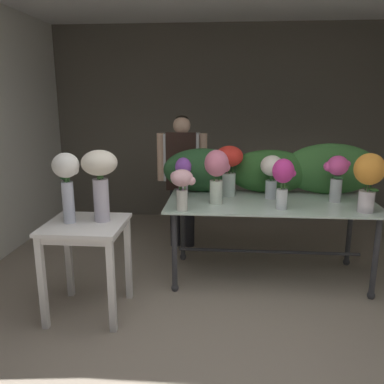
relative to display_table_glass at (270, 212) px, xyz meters
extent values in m
plane|color=gray|center=(-0.45, 0.19, -0.67)|extent=(8.31, 8.31, 0.00)
cube|color=#5B564C|center=(-0.45, 2.08, 0.70)|extent=(5.01, 0.12, 2.75)
cube|color=silver|center=(0.00, 0.00, 0.10)|extent=(1.97, 0.93, 0.02)
cylinder|color=#38383D|center=(-0.89, -0.37, -0.29)|extent=(0.05, 0.05, 0.77)
sphere|color=#38383D|center=(-0.89, -0.37, -0.64)|extent=(0.07, 0.07, 0.07)
cylinder|color=#38383D|center=(0.89, -0.37, -0.29)|extent=(0.05, 0.05, 0.77)
sphere|color=#38383D|center=(0.89, -0.37, -0.64)|extent=(0.07, 0.07, 0.07)
cylinder|color=#38383D|center=(-0.89, 0.37, -0.29)|extent=(0.05, 0.05, 0.77)
sphere|color=#38383D|center=(-0.89, 0.37, -0.64)|extent=(0.07, 0.07, 0.07)
cylinder|color=#38383D|center=(0.89, 0.37, -0.29)|extent=(0.05, 0.05, 0.77)
sphere|color=#38383D|center=(0.89, 0.37, -0.64)|extent=(0.07, 0.07, 0.07)
cylinder|color=#38383D|center=(0.00, 0.00, -0.41)|extent=(1.77, 0.03, 0.03)
cube|color=white|center=(-1.55, -0.79, 0.10)|extent=(0.62, 0.60, 0.03)
cube|color=white|center=(-1.55, -0.79, 0.05)|extent=(0.56, 0.54, 0.06)
cube|color=white|center=(-1.81, -1.05, -0.30)|extent=(0.05, 0.05, 0.75)
cube|color=white|center=(-1.28, -1.05, -0.30)|extent=(0.05, 0.05, 0.75)
cube|color=white|center=(-1.81, -0.53, -0.30)|extent=(0.05, 0.05, 0.75)
cube|color=white|center=(-1.28, -0.53, -0.30)|extent=(0.05, 0.05, 0.75)
cylinder|color=#232328|center=(-1.02, 0.78, -0.26)|extent=(0.12, 0.12, 0.82)
cylinder|color=#232328|center=(-0.85, 0.78, -0.26)|extent=(0.12, 0.12, 0.82)
cube|color=silver|center=(-0.94, 0.78, 0.41)|extent=(0.40, 0.22, 0.54)
cube|color=black|center=(-0.94, 0.67, 0.37)|extent=(0.34, 0.02, 0.66)
cylinder|color=#D8AD8E|center=(-1.18, 0.78, 0.41)|extent=(0.09, 0.09, 0.55)
cylinder|color=#D8AD8E|center=(-0.69, 0.78, 0.41)|extent=(0.09, 0.09, 0.55)
sphere|color=#D8AD8E|center=(-0.94, 0.78, 0.77)|extent=(0.20, 0.20, 0.20)
ellipsoid|color=black|center=(-0.94, 0.80, 0.84)|extent=(0.15, 0.15, 0.09)
ellipsoid|color=#28562D|center=(-0.66, 0.35, 0.34)|extent=(0.84, 0.30, 0.46)
ellipsoid|color=#2D6028|center=(0.02, 0.35, 0.34)|extent=(0.87, 0.28, 0.45)
ellipsoid|color=#387033|center=(0.63, 0.35, 0.37)|extent=(0.98, 0.25, 0.52)
cylinder|color=silver|center=(-0.52, -0.12, 0.22)|extent=(0.12, 0.12, 0.22)
cylinder|color=#9EBCB2|center=(-0.52, -0.12, 0.16)|extent=(0.11, 0.11, 0.09)
cylinder|color=#2D6028|center=(-0.50, -0.12, 0.27)|extent=(0.01, 0.01, 0.30)
cylinder|color=#2D6028|center=(-0.54, -0.10, 0.27)|extent=(0.01, 0.01, 0.30)
cylinder|color=#2D6028|center=(-0.54, -0.15, 0.27)|extent=(0.01, 0.01, 0.30)
ellipsoid|color=pink|center=(-0.52, -0.12, 0.49)|extent=(0.22, 0.22, 0.25)
sphere|color=pink|center=(-0.44, -0.09, 0.45)|extent=(0.09, 0.09, 0.09)
cylinder|color=silver|center=(-0.81, -0.38, 0.21)|extent=(0.10, 0.10, 0.19)
cylinder|color=#9EBCB2|center=(-0.81, -0.38, 0.15)|extent=(0.09, 0.09, 0.08)
cylinder|color=#387033|center=(-0.79, -0.38, 0.24)|extent=(0.01, 0.01, 0.24)
cylinder|color=#387033|center=(-0.82, -0.36, 0.24)|extent=(0.01, 0.01, 0.24)
cylinder|color=#387033|center=(-0.83, -0.40, 0.24)|extent=(0.01, 0.01, 0.24)
ellipsoid|color=#EFB2BC|center=(-0.81, -0.38, 0.40)|extent=(0.20, 0.20, 0.15)
sphere|color=#EFB2BC|center=(-0.87, -0.38, 0.42)|extent=(0.09, 0.09, 0.09)
sphere|color=#EFB2BC|center=(-0.73, -0.40, 0.38)|extent=(0.08, 0.08, 0.08)
cylinder|color=silver|center=(-0.85, 0.07, 0.18)|extent=(0.09, 0.09, 0.14)
cylinder|color=#9EBCB2|center=(-0.85, 0.07, 0.14)|extent=(0.09, 0.09, 0.06)
cylinder|color=#28562D|center=(-0.82, 0.06, 0.24)|extent=(0.01, 0.01, 0.24)
cylinder|color=#28562D|center=(-0.86, 0.08, 0.24)|extent=(0.01, 0.01, 0.24)
cylinder|color=#28562D|center=(-0.85, 0.05, 0.24)|extent=(0.01, 0.01, 0.24)
ellipsoid|color=purple|center=(-0.85, 0.07, 0.42)|extent=(0.16, 0.16, 0.19)
sphere|color=purple|center=(-0.90, 0.04, 0.42)|extent=(0.06, 0.06, 0.06)
sphere|color=purple|center=(-0.80, 0.09, 0.43)|extent=(0.06, 0.06, 0.06)
ellipsoid|color=#2D6028|center=(-0.81, 0.10, 0.27)|extent=(0.11, 0.07, 0.03)
cylinder|color=silver|center=(0.01, 0.11, 0.20)|extent=(0.11, 0.11, 0.18)
cylinder|color=#9EBCB2|center=(0.01, 0.11, 0.15)|extent=(0.10, 0.10, 0.08)
cylinder|color=#2D6028|center=(0.04, 0.11, 0.25)|extent=(0.01, 0.01, 0.26)
cylinder|color=#2D6028|center=(0.00, 0.13, 0.25)|extent=(0.01, 0.01, 0.26)
cylinder|color=#2D6028|center=(0.01, 0.09, 0.25)|extent=(0.01, 0.01, 0.26)
ellipsoid|color=white|center=(0.01, 0.11, 0.44)|extent=(0.22, 0.22, 0.20)
sphere|color=white|center=(-0.06, 0.09, 0.45)|extent=(0.07, 0.07, 0.07)
sphere|color=white|center=(0.07, 0.14, 0.45)|extent=(0.09, 0.09, 0.09)
cylinder|color=silver|center=(0.06, -0.27, 0.20)|extent=(0.10, 0.10, 0.18)
cylinder|color=#9EBCB2|center=(0.06, -0.27, 0.15)|extent=(0.09, 0.09, 0.08)
cylinder|color=#477F3D|center=(0.08, -0.27, 0.26)|extent=(0.01, 0.01, 0.27)
cylinder|color=#477F3D|center=(0.06, -0.24, 0.26)|extent=(0.01, 0.01, 0.27)
cylinder|color=#477F3D|center=(0.06, -0.28, 0.26)|extent=(0.01, 0.01, 0.27)
ellipsoid|color=#D1338E|center=(0.06, -0.27, 0.46)|extent=(0.19, 0.19, 0.21)
sphere|color=#D1338E|center=(-0.01, -0.29, 0.46)|extent=(0.05, 0.05, 0.05)
sphere|color=#D1338E|center=(0.14, -0.27, 0.44)|extent=(0.06, 0.06, 0.06)
ellipsoid|color=#2D6028|center=(0.07, -0.24, 0.31)|extent=(0.11, 0.08, 0.03)
cylinder|color=silver|center=(0.61, 0.03, 0.22)|extent=(0.11, 0.11, 0.22)
cylinder|color=#9EBCB2|center=(0.61, 0.03, 0.16)|extent=(0.10, 0.10, 0.09)
cylinder|color=#2D6028|center=(0.64, 0.03, 0.26)|extent=(0.01, 0.01, 0.28)
cylinder|color=#2D6028|center=(0.60, 0.05, 0.26)|extent=(0.01, 0.01, 0.28)
cylinder|color=#2D6028|center=(0.59, 0.03, 0.26)|extent=(0.01, 0.01, 0.28)
cylinder|color=#2D6028|center=(0.61, 0.01, 0.26)|extent=(0.01, 0.01, 0.28)
ellipsoid|color=#E54C9E|center=(0.61, 0.03, 0.46)|extent=(0.20, 0.20, 0.19)
sphere|color=#E54C9E|center=(0.53, 0.04, 0.45)|extent=(0.09, 0.09, 0.09)
sphere|color=#E54C9E|center=(0.69, 0.02, 0.48)|extent=(0.06, 0.06, 0.06)
ellipsoid|color=#28562D|center=(0.61, 0.00, 0.36)|extent=(0.10, 0.10, 0.03)
cylinder|color=silver|center=(0.78, -0.30, 0.21)|extent=(0.13, 0.13, 0.19)
cylinder|color=#9EBCB2|center=(0.78, -0.30, 0.15)|extent=(0.12, 0.12, 0.08)
cylinder|color=#2D6028|center=(0.80, -0.30, 0.27)|extent=(0.01, 0.01, 0.29)
cylinder|color=#2D6028|center=(0.77, -0.28, 0.27)|extent=(0.01, 0.01, 0.29)
cylinder|color=#2D6028|center=(0.77, -0.33, 0.27)|extent=(0.01, 0.01, 0.29)
ellipsoid|color=orange|center=(0.78, -0.30, 0.49)|extent=(0.25, 0.25, 0.27)
sphere|color=orange|center=(0.88, -0.33, 0.48)|extent=(0.08, 0.08, 0.08)
ellipsoid|color=#2D6028|center=(0.82, -0.34, 0.32)|extent=(0.09, 0.11, 0.03)
cylinder|color=silver|center=(-0.40, 0.18, 0.23)|extent=(0.13, 0.13, 0.23)
cylinder|color=#9EBCB2|center=(-0.40, 0.18, 0.16)|extent=(0.12, 0.12, 0.10)
cylinder|color=#387033|center=(-0.36, 0.19, 0.29)|extent=(0.01, 0.01, 0.33)
cylinder|color=#387033|center=(-0.40, 0.20, 0.29)|extent=(0.01, 0.01, 0.33)
cylinder|color=#387033|center=(-0.43, 0.19, 0.29)|extent=(0.01, 0.01, 0.33)
cylinder|color=#387033|center=(-0.39, 0.15, 0.29)|extent=(0.01, 0.01, 0.33)
ellipsoid|color=red|center=(-0.40, 0.18, 0.51)|extent=(0.28, 0.28, 0.21)
sphere|color=red|center=(-0.48, 0.16, 0.52)|extent=(0.10, 0.10, 0.10)
sphere|color=red|center=(-0.33, 0.18, 0.53)|extent=(0.08, 0.08, 0.08)
cylinder|color=silver|center=(-1.67, -0.79, 0.28)|extent=(0.09, 0.09, 0.33)
cylinder|color=#9EBCB2|center=(-1.67, -0.79, 0.18)|extent=(0.09, 0.09, 0.14)
cylinder|color=#387033|center=(-1.65, -0.79, 0.32)|extent=(0.01, 0.01, 0.39)
cylinder|color=#387033|center=(-1.67, -0.78, 0.32)|extent=(0.01, 0.01, 0.39)
cylinder|color=#387033|center=(-1.69, -0.79, 0.32)|extent=(0.01, 0.01, 0.39)
cylinder|color=#387033|center=(-1.66, -0.81, 0.32)|extent=(0.01, 0.01, 0.39)
ellipsoid|color=white|center=(-1.67, -0.79, 0.57)|extent=(0.21, 0.21, 0.19)
sphere|color=white|center=(-1.74, -0.77, 0.55)|extent=(0.07, 0.07, 0.07)
sphere|color=white|center=(-1.60, -0.79, 0.53)|extent=(0.07, 0.07, 0.07)
ellipsoid|color=#28562D|center=(-1.70, -0.75, 0.46)|extent=(0.11, 0.07, 0.03)
cylinder|color=silver|center=(-1.42, -0.73, 0.28)|extent=(0.12, 0.12, 0.35)
cylinder|color=#9EBCB2|center=(-1.42, -0.73, 0.19)|extent=(0.11, 0.11, 0.14)
cylinder|color=#387033|center=(-1.40, -0.73, 0.32)|extent=(0.01, 0.01, 0.40)
cylinder|color=#387033|center=(-1.42, -0.71, 0.32)|extent=(0.01, 0.01, 0.40)
cylinder|color=#387033|center=(-1.44, -0.73, 0.32)|extent=(0.01, 0.01, 0.40)
cylinder|color=#387033|center=(-1.42, -0.75, 0.32)|extent=(0.01, 0.01, 0.40)
ellipsoid|color=silver|center=(-1.42, -0.73, 0.58)|extent=(0.28, 0.28, 0.20)
ellipsoid|color=#477F3D|center=(-1.41, -0.75, 0.48)|extent=(0.04, 0.10, 0.03)
camera|label=1|loc=(-0.45, -3.67, 1.08)|focal=36.60mm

